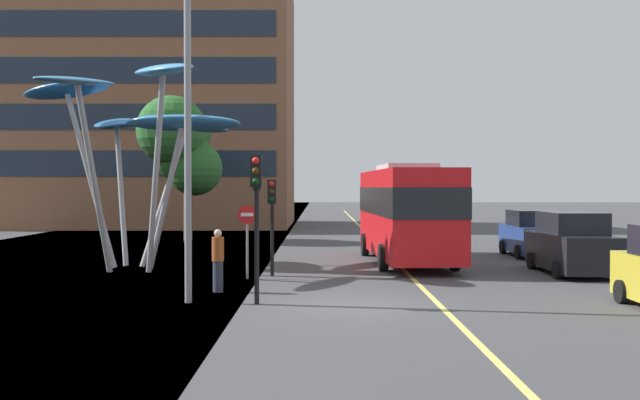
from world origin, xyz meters
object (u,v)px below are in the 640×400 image
object	(u,v)px
traffic_light_island_mid	(257,196)
no_entry_sign	(247,230)
pedestrian	(218,260)
street_lamp	(199,98)
car_parked_far	(531,234)
leaf_sculpture	(138,117)
red_bus	(406,209)
car_parked_mid	(571,245)
traffic_light_kerb_near	(256,197)
traffic_light_kerb_far	(272,206)

from	to	relation	value
traffic_light_island_mid	no_entry_sign	size ratio (longest dim) A/B	1.53
pedestrian	no_entry_sign	xyz separation A→B (m)	(0.53, 2.93, 0.70)
street_lamp	traffic_light_island_mid	bearing A→B (deg)	83.95
car_parked_far	pedestrian	distance (m)	15.89
car_parked_far	no_entry_sign	world-z (taller)	no_entry_sign
no_entry_sign	leaf_sculpture	bearing A→B (deg)	143.15
red_bus	leaf_sculpture	world-z (taller)	leaf_sculpture
street_lamp	pedestrian	distance (m)	4.74
car_parked_mid	street_lamp	bearing A→B (deg)	-152.40
pedestrian	no_entry_sign	distance (m)	3.06
pedestrian	no_entry_sign	bearing A→B (deg)	79.68
red_bus	car_parked_mid	world-z (taller)	red_bus
car_parked_far	pedestrian	size ratio (longest dim) A/B	2.28
car_parked_far	street_lamp	size ratio (longest dim) A/B	0.48
traffic_light_kerb_near	no_entry_sign	world-z (taller)	traffic_light_kerb_near
leaf_sculpture	car_parked_far	xyz separation A→B (m)	(15.72, 4.31, -4.62)
traffic_light_kerb_far	no_entry_sign	xyz separation A→B (m)	(-0.76, -0.67, -0.75)
traffic_light_kerb_far	car_parked_far	distance (m)	12.76
traffic_light_kerb_far	car_parked_mid	size ratio (longest dim) A/B	0.70
leaf_sculpture	traffic_light_kerb_far	world-z (taller)	leaf_sculpture
traffic_light_island_mid	car_parked_far	distance (m)	12.41
traffic_light_island_mid	leaf_sculpture	bearing A→B (deg)	174.77
traffic_light_kerb_near	no_entry_sign	bearing A→B (deg)	98.34
traffic_light_kerb_near	no_entry_sign	distance (m)	5.29
traffic_light_island_mid	car_parked_far	world-z (taller)	traffic_light_island_mid
red_bus	street_lamp	distance (m)	12.05
car_parked_mid	no_entry_sign	xyz separation A→B (m)	(-10.96, -1.35, 0.60)
street_lamp	pedestrian	world-z (taller)	street_lamp
car_parked_far	street_lamp	world-z (taller)	street_lamp
car_parked_mid	street_lamp	size ratio (longest dim) A/B	0.55
traffic_light_kerb_far	pedestrian	bearing A→B (deg)	-109.70
traffic_light_island_mid	no_entry_sign	world-z (taller)	traffic_light_island_mid
traffic_light_kerb_near	traffic_light_island_mid	size ratio (longest dim) A/B	1.03
traffic_light_kerb_near	street_lamp	bearing A→B (deg)	167.29
car_parked_mid	pedestrian	size ratio (longest dim) A/B	2.58
red_bus	pedestrian	world-z (taller)	red_bus
traffic_light_island_mid	car_parked_far	size ratio (longest dim) A/B	0.90
leaf_sculpture	traffic_light_kerb_far	distance (m)	6.52
no_entry_sign	traffic_light_island_mid	bearing A→B (deg)	88.68
street_lamp	pedestrian	size ratio (longest dim) A/B	4.71
street_lamp	car_parked_far	bearing A→B (deg)	45.37
traffic_light_kerb_near	car_parked_mid	distance (m)	12.21
traffic_light_kerb_far	pedestrian	world-z (taller)	traffic_light_kerb_far
red_bus	traffic_light_kerb_far	xyz separation A→B (m)	(-4.98, -4.22, 0.24)
leaf_sculpture	no_entry_sign	world-z (taller)	leaf_sculpture
street_lamp	red_bus	bearing A→B (deg)	56.17
leaf_sculpture	street_lamp	world-z (taller)	street_lamp
leaf_sculpture	no_entry_sign	bearing A→B (deg)	-36.85
traffic_light_kerb_near	car_parked_mid	bearing A→B (deg)	32.29
traffic_light_island_mid	pedestrian	size ratio (longest dim) A/B	2.05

